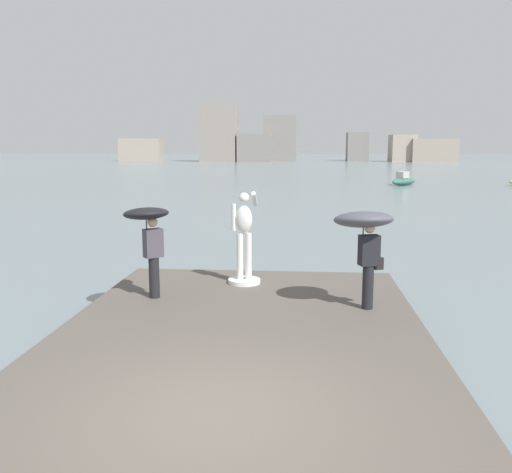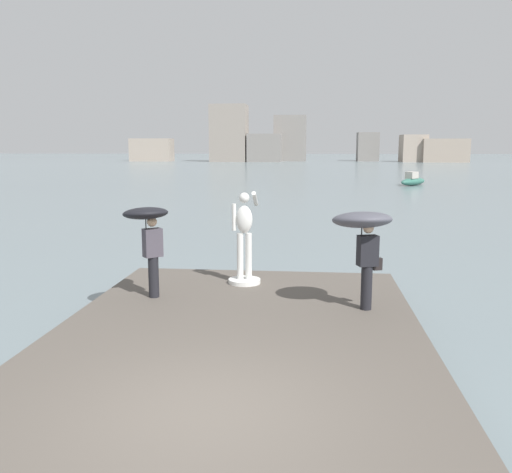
{
  "view_description": "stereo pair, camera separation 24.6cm",
  "coord_description": "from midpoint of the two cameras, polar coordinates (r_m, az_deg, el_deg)",
  "views": [
    {
      "loc": [
        1.03,
        -6.21,
        3.6
      ],
      "look_at": [
        0.0,
        6.14,
        1.55
      ],
      "focal_mm": 38.68,
      "sensor_mm": 36.0,
      "label": 1
    },
    {
      "loc": [
        1.27,
        -6.18,
        3.6
      ],
      "look_at": [
        0.0,
        6.14,
        1.55
      ],
      "focal_mm": 38.68,
      "sensor_mm": 36.0,
      "label": 2
    }
  ],
  "objects": [
    {
      "name": "onlooker_left",
      "position": [
        11.72,
        -10.52,
        0.99
      ],
      "size": [
        1.33,
        1.33,
        1.97
      ],
      "color": "black",
      "rests_on": "pier"
    },
    {
      "name": "onlooker_right",
      "position": [
        10.88,
        11.66,
        0.77
      ],
      "size": [
        1.46,
        1.48,
        2.01
      ],
      "color": "black",
      "rests_on": "pier"
    },
    {
      "name": "ground_plane",
      "position": [
        46.35,
        4.47,
        4.91
      ],
      "size": [
        400.0,
        400.0,
        0.0
      ],
      "primitive_type": "plane",
      "color": "slate"
    },
    {
      "name": "boat_leftward",
      "position": [
        52.5,
        16.04,
        5.59
      ],
      "size": [
        3.22,
        3.71,
        1.25
      ],
      "color": "#336B5B",
      "rests_on": "ground"
    },
    {
      "name": "pier",
      "position": [
        9.26,
        -1.7,
        -12.17
      ],
      "size": [
        6.52,
        10.67,
        0.4
      ],
      "primitive_type": "cube",
      "color": "#564F47",
      "rests_on": "ground"
    },
    {
      "name": "statue_white_figure",
      "position": [
        12.83,
        -0.66,
        -0.81
      ],
      "size": [
        0.75,
        0.94,
        2.17
      ],
      "color": "white",
      "rests_on": "pier"
    },
    {
      "name": "distant_skyline",
      "position": [
        127.06,
        4.07,
        9.68
      ],
      "size": [
        75.33,
        14.61,
        12.55
      ],
      "color": "#A89989",
      "rests_on": "ground"
    }
  ]
}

